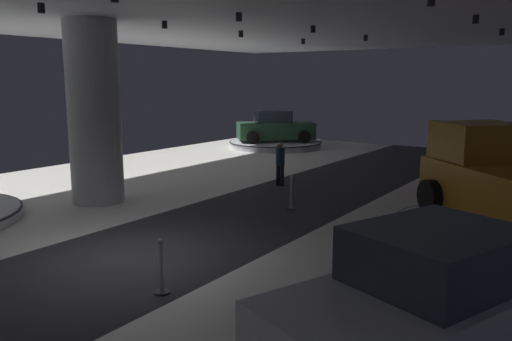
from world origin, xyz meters
The scene contains 8 objects.
ground centered at (0.00, 0.00, -0.02)m, with size 24.00×44.00×0.06m.
column_left centered at (-4.81, 3.04, 2.75)m, with size 1.57×1.57×5.50m.
display_platform_deep_left centered at (-7.30, 17.23, 0.19)m, with size 5.17×5.17×0.34m.
display_car_deep_left centered at (-7.32, 17.21, 1.11)m, with size 4.29×4.19×1.71m.
display_car_near_right centered at (6.51, -1.19, 1.08)m, with size 3.33×4.57×1.71m.
visitor_walking_near centered at (-1.42, 8.26, 0.91)m, with size 0.32×0.32×1.59m.
stanchion_a centered at (0.62, 5.58, 0.37)m, with size 0.28×0.28×1.01m.
stanchion_b centered at (1.82, -0.90, 0.37)m, with size 0.28×0.28×1.01m.
Camera 1 is at (8.05, -7.03, 3.72)m, focal length 36.08 mm.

